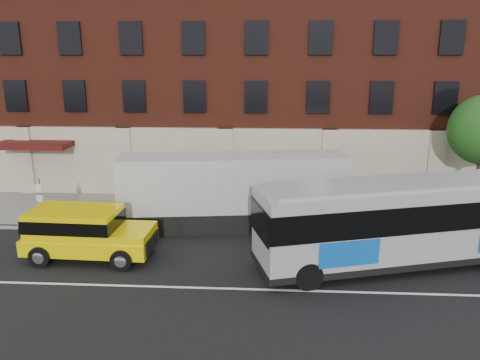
# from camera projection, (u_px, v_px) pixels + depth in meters

# --- Properties ---
(ground) EXTENTS (120.00, 120.00, 0.00)m
(ground) POSITION_uv_depth(u_px,v_px,m) (197.00, 295.00, 16.51)
(ground) COLOR black
(ground) RESTS_ON ground
(sidewalk) EXTENTS (60.00, 6.00, 0.15)m
(sidewalk) POSITION_uv_depth(u_px,v_px,m) (221.00, 211.00, 25.17)
(sidewalk) COLOR gray
(sidewalk) RESTS_ON ground
(kerb) EXTENTS (60.00, 0.25, 0.15)m
(kerb) POSITION_uv_depth(u_px,v_px,m) (215.00, 231.00, 22.28)
(kerb) COLOR gray
(kerb) RESTS_ON ground
(lane_line) EXTENTS (60.00, 0.12, 0.01)m
(lane_line) POSITION_uv_depth(u_px,v_px,m) (199.00, 288.00, 16.99)
(lane_line) COLOR silver
(lane_line) RESTS_ON ground
(building) EXTENTS (30.00, 12.10, 15.00)m
(building) POSITION_uv_depth(u_px,v_px,m) (232.00, 65.00, 30.88)
(building) COLOR #572014
(building) RESTS_ON sidewalk
(sign_pole) EXTENTS (0.30, 0.20, 2.50)m
(sign_pole) POSITION_uv_depth(u_px,v_px,m) (41.00, 200.00, 22.54)
(sign_pole) COLOR slate
(sign_pole) RESTS_ON ground
(city_bus) EXTENTS (13.00, 6.09, 3.49)m
(city_bus) POSITION_uv_depth(u_px,v_px,m) (414.00, 219.00, 18.54)
(city_bus) COLOR #999CA2
(city_bus) RESTS_ON ground
(yellow_suv) EXTENTS (5.58, 2.60, 2.11)m
(yellow_suv) POSITION_uv_depth(u_px,v_px,m) (84.00, 230.00, 19.28)
(yellow_suv) COLOR #FFE300
(yellow_suv) RESTS_ON ground
(shipping_container) EXTENTS (11.04, 3.52, 3.62)m
(shipping_container) POSITION_uv_depth(u_px,v_px,m) (233.00, 192.00, 22.56)
(shipping_container) COLOR black
(shipping_container) RESTS_ON ground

